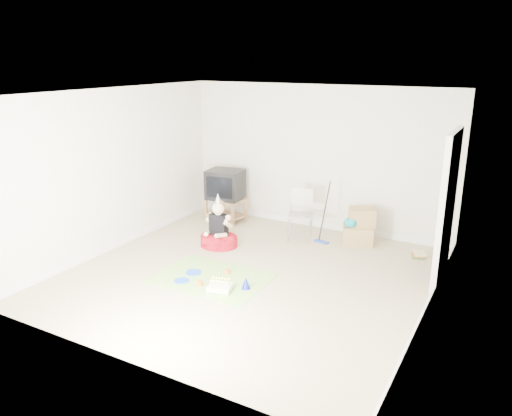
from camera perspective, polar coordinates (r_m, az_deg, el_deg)
The scene contains 16 objects.
ground at distance 7.36m, azimuth -0.83°, elevation -7.63°, with size 5.00×5.00×0.00m, color tan.
doorway_recess at distance 7.35m, azimuth 21.10°, elevation -0.31°, with size 0.02×0.90×2.05m, color black.
tv_stand at distance 9.63m, azimuth -3.48°, elevation 0.06°, with size 0.77×0.54×0.45m.
crt_tv at distance 9.51m, azimuth -3.53°, elevation 2.72°, with size 0.65×0.53×0.56m, color black.
folding_chair at distance 8.62m, azimuth 5.11°, elevation -0.82°, with size 0.51×0.50×0.90m.
cardboard_boxes at distance 8.60m, azimuth 11.70°, elevation -2.14°, with size 0.60×0.55×0.63m.
floor_mop at distance 8.56m, azimuth 7.54°, elevation -2.28°, with size 0.26×0.35×1.02m.
book_pile at distance 8.38m, azimuth 18.09°, elevation -5.09°, with size 0.25×0.28×0.08m.
seated_woman at distance 8.38m, azimuth -4.27°, elevation -3.06°, with size 0.68×0.68×0.92m.
party_mat at distance 7.28m, azimuth -5.10°, elevation -7.95°, with size 1.61×1.16×0.01m, color #DB2E72.
birthday_cake at distance 6.88m, azimuth -4.15°, elevation -9.11°, with size 0.36×0.32×0.15m.
blue_plate_near at distance 7.46m, azimuth -7.15°, elevation -7.32°, with size 0.23×0.23×0.01m, color blue.
blue_plate_far at distance 7.22m, azimuth -8.50°, elevation -8.22°, with size 0.21×0.21×0.01m, color blue.
orange_cup_near at distance 7.37m, azimuth -3.21°, elevation -7.27°, with size 0.06×0.06×0.07m, color orange.
orange_cup_far at distance 7.05m, azimuth -6.40°, elevation -8.52°, with size 0.07×0.07×0.08m, color orange.
blue_party_hat at distance 6.90m, azimuth -1.16°, elevation -8.54°, with size 0.12×0.12×0.18m, color #1B24BD.
Camera 1 is at (3.32, -5.81, 3.06)m, focal length 35.00 mm.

